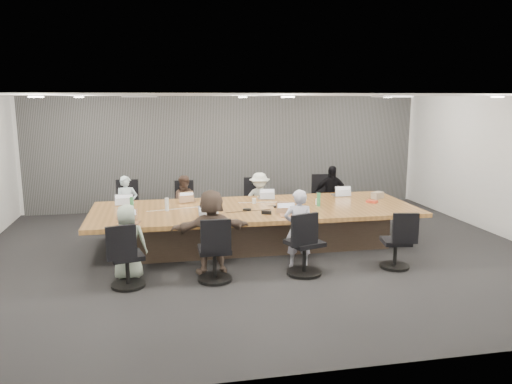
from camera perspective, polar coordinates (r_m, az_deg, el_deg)
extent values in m
cube|color=black|center=(9.06, 0.50, -7.01)|extent=(10.00, 8.00, 0.00)
cube|color=white|center=(8.63, 0.53, 11.00)|extent=(10.00, 8.00, 0.00)
cube|color=silver|center=(12.64, -3.21, 4.54)|extent=(10.00, 0.00, 2.80)
cube|color=silver|center=(4.97, 10.03, -5.31)|extent=(10.00, 0.00, 2.80)
cube|color=silver|center=(10.90, 27.21, 2.38)|extent=(0.00, 8.00, 2.80)
cube|color=#575757|center=(12.56, -3.16, 4.51)|extent=(9.80, 0.04, 2.80)
cube|color=#48372B|center=(9.43, -0.12, -4.19)|extent=(4.80, 1.40, 0.66)
cube|color=olive|center=(9.34, -0.12, -2.00)|extent=(6.00, 2.20, 0.08)
imported|color=silver|center=(10.54, -14.55, -1.45)|extent=(0.47, 0.35, 1.20)
cube|color=#B2B2B7|center=(9.97, -14.75, -1.26)|extent=(0.34, 0.24, 0.02)
imported|color=#3E2D25|center=(10.53, -8.00, -1.28)|extent=(0.59, 0.47, 1.17)
cube|color=#8C6647|center=(9.96, -7.84, -1.01)|extent=(0.33, 0.26, 0.02)
imported|color=silver|center=(10.73, 0.40, -0.91)|extent=(0.80, 0.51, 1.18)
cube|color=#B2B2B7|center=(10.17, 1.03, -0.66)|extent=(0.32, 0.23, 0.02)
imported|color=black|center=(11.16, 8.57, -0.30)|extent=(0.81, 0.46, 1.30)
cube|color=#B2B2B7|center=(10.63, 9.58, -0.32)|extent=(0.34, 0.23, 0.02)
imported|color=#94A692|center=(7.91, -14.45, -5.55)|extent=(0.60, 0.42, 1.18)
cube|color=#8C6647|center=(8.40, -14.31, -3.45)|extent=(0.38, 0.30, 0.02)
imported|color=brown|center=(7.91, -5.09, -4.53)|extent=(1.29, 0.48, 1.36)
cube|color=#B2B2B7|center=(8.43, -5.51, -3.12)|extent=(0.37, 0.28, 0.02)
imported|color=#AFAEC2|center=(8.19, 4.88, -4.20)|extent=(0.54, 0.42, 1.31)
cube|color=#8C6647|center=(8.68, 3.88, -2.69)|extent=(0.37, 0.28, 0.02)
cylinder|color=#3C9658|center=(9.36, -14.01, -1.29)|extent=(0.08, 0.08, 0.24)
cylinder|color=#3C9658|center=(9.49, 7.17, -0.86)|extent=(0.08, 0.08, 0.25)
cylinder|color=silver|center=(9.17, -10.15, -1.40)|extent=(0.09, 0.09, 0.24)
cylinder|color=white|center=(9.68, -0.22, -1.02)|extent=(0.10, 0.10, 0.10)
cylinder|color=white|center=(9.63, 7.07, -1.11)|extent=(0.11, 0.11, 0.11)
cylinder|color=brown|center=(9.09, -14.14, -2.08)|extent=(0.12, 0.12, 0.11)
cube|color=black|center=(9.09, -1.03, -2.01)|extent=(0.17, 0.13, 0.03)
cube|color=black|center=(9.34, 2.48, -1.67)|extent=(0.16, 0.11, 0.03)
cube|color=black|center=(8.78, 1.20, -2.35)|extent=(0.18, 0.10, 0.07)
cube|color=gray|center=(10.44, 13.72, -0.36)|extent=(0.29, 0.25, 0.13)
cube|color=red|center=(10.01, 13.11, -1.06)|extent=(0.23, 0.24, 0.04)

